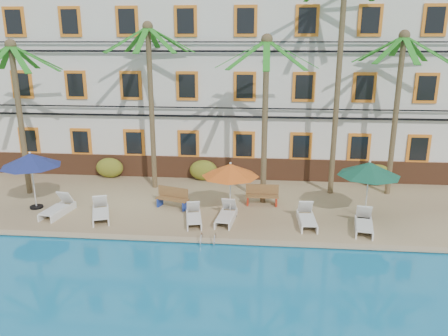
# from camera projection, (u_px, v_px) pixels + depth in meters

# --- Properties ---
(ground) EXTENTS (100.00, 100.00, 0.00)m
(ground) POSITION_uv_depth(u_px,v_px,m) (197.00, 237.00, 17.36)
(ground) COLOR #384C23
(ground) RESTS_ON ground
(pool_deck) EXTENTS (30.00, 12.00, 0.25)m
(pool_deck) POSITION_uv_depth(u_px,v_px,m) (212.00, 192.00, 22.10)
(pool_deck) COLOR tan
(pool_deck) RESTS_ON ground
(pool_coping) EXTENTS (30.00, 0.35, 0.06)m
(pool_coping) POSITION_uv_depth(u_px,v_px,m) (193.00, 240.00, 16.42)
(pool_coping) COLOR tan
(pool_coping) RESTS_ON pool_deck
(hotel_building) EXTENTS (25.40, 6.44, 10.22)m
(hotel_building) POSITION_uv_depth(u_px,v_px,m) (222.00, 79.00, 25.41)
(hotel_building) COLOR silver
(hotel_building) RESTS_ON pool_deck
(palm_a) EXTENTS (4.43, 4.43, 7.34)m
(palm_a) POSITION_uv_depth(u_px,v_px,m) (17.00, 96.00, 20.32)
(palm_a) COLOR brown
(palm_a) RESTS_ON pool_deck
(palm_b) EXTENTS (4.43, 4.43, 8.15)m
(palm_b) POSITION_uv_depth(u_px,v_px,m) (150.00, 84.00, 21.06)
(palm_b) COLOR brown
(palm_b) RESTS_ON pool_deck
(palm_c) EXTENTS (4.43, 4.43, 7.55)m
(palm_c) POSITION_uv_depth(u_px,v_px,m) (265.00, 97.00, 19.08)
(palm_c) COLOR brown
(palm_c) RESTS_ON pool_deck
(palm_d) EXTENTS (4.43, 4.43, 10.47)m
(palm_d) POSITION_uv_depth(u_px,v_px,m) (340.00, 57.00, 19.84)
(palm_d) COLOR brown
(palm_d) RESTS_ON pool_deck
(palm_e) EXTENTS (4.43, 4.43, 7.73)m
(palm_e) POSITION_uv_depth(u_px,v_px,m) (398.00, 92.00, 20.16)
(palm_e) COLOR brown
(palm_e) RESTS_ON pool_deck
(shrub_left) EXTENTS (1.50, 0.90, 1.10)m
(shrub_left) POSITION_uv_depth(u_px,v_px,m) (110.00, 168.00, 23.97)
(shrub_left) COLOR #285518
(shrub_left) RESTS_ON pool_deck
(shrub_mid) EXTENTS (1.50, 0.90, 1.10)m
(shrub_mid) POSITION_uv_depth(u_px,v_px,m) (204.00, 170.00, 23.50)
(shrub_mid) COLOR #285518
(shrub_mid) RESTS_ON pool_deck
(shrub_right) EXTENTS (1.50, 0.90, 1.10)m
(shrub_right) POSITION_uv_depth(u_px,v_px,m) (377.00, 175.00, 22.70)
(shrub_right) COLOR #285518
(shrub_right) RESTS_ON pool_deck
(umbrella_blue) EXTENTS (2.61, 2.61, 2.61)m
(umbrella_blue) POSITION_uv_depth(u_px,v_px,m) (31.00, 160.00, 19.07)
(umbrella_blue) COLOR black
(umbrella_blue) RESTS_ON pool_deck
(umbrella_red) EXTENTS (2.42, 2.42, 2.42)m
(umbrella_red) POSITION_uv_depth(u_px,v_px,m) (230.00, 170.00, 18.13)
(umbrella_red) COLOR black
(umbrella_red) RESTS_ON pool_deck
(umbrella_green) EXTENTS (2.57, 2.57, 2.56)m
(umbrella_green) POSITION_uv_depth(u_px,v_px,m) (369.00, 169.00, 17.84)
(umbrella_green) COLOR black
(umbrella_green) RESTS_ON pool_deck
(lounger_a) EXTENTS (0.93, 1.95, 0.88)m
(lounger_a) POSITION_uv_depth(u_px,v_px,m) (58.00, 208.00, 18.87)
(lounger_a) COLOR white
(lounger_a) RESTS_ON pool_deck
(lounger_b) EXTENTS (1.28, 1.97, 0.88)m
(lounger_b) POSITION_uv_depth(u_px,v_px,m) (101.00, 212.00, 18.46)
(lounger_b) COLOR white
(lounger_b) RESTS_ON pool_deck
(lounger_c) EXTENTS (0.92, 1.77, 0.80)m
(lounger_c) POSITION_uv_depth(u_px,v_px,m) (194.00, 217.00, 18.01)
(lounger_c) COLOR white
(lounger_c) RESTS_ON pool_deck
(lounger_d) EXTENTS (0.84, 1.87, 0.86)m
(lounger_d) POSITION_uv_depth(u_px,v_px,m) (226.00, 215.00, 18.14)
(lounger_d) COLOR white
(lounger_d) RESTS_ON pool_deck
(lounger_e) EXTENTS (0.73, 1.87, 0.87)m
(lounger_e) POSITION_uv_depth(u_px,v_px,m) (307.00, 218.00, 17.81)
(lounger_e) COLOR white
(lounger_e) RESTS_ON pool_deck
(lounger_f) EXTENTS (0.97, 1.93, 0.87)m
(lounger_f) POSITION_uv_depth(u_px,v_px,m) (364.00, 223.00, 17.28)
(lounger_f) COLOR white
(lounger_f) RESTS_ON pool_deck
(bench_left) EXTENTS (1.57, 0.91, 0.93)m
(bench_left) POSITION_uv_depth(u_px,v_px,m) (173.00, 198.00, 19.61)
(bench_left) COLOR olive
(bench_left) RESTS_ON pool_deck
(bench_right) EXTENTS (1.50, 0.49, 0.93)m
(bench_right) POSITION_uv_depth(u_px,v_px,m) (262.00, 195.00, 19.97)
(bench_right) COLOR olive
(bench_right) RESTS_ON pool_deck
(pool_ladder) EXTENTS (0.54, 0.74, 0.74)m
(pool_ladder) POSITION_uv_depth(u_px,v_px,m) (208.00, 242.00, 16.28)
(pool_ladder) COLOR silver
(pool_ladder) RESTS_ON ground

